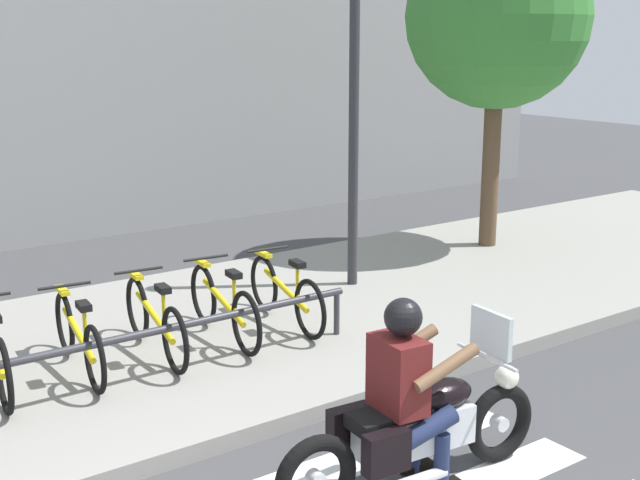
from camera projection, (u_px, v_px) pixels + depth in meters
sidewalk at (72, 366)px, 7.98m from camera, size 24.00×4.40×0.15m
crosswalk_stripe_4 at (360, 458)px, 6.40m from camera, size 2.80×0.40×0.01m
motorcycle at (416, 429)px, 5.88m from camera, size 2.20×0.69×1.20m
rider at (408, 383)px, 5.75m from camera, size 0.66×0.57×1.42m
bicycle_4 at (79, 337)px, 7.57m from camera, size 0.48×1.65×0.73m
bicycle_5 at (155, 320)px, 7.99m from camera, size 0.48×1.69×0.75m
bicycle_6 at (224, 305)px, 8.41m from camera, size 0.48×1.69×0.76m
bicycle_7 at (286, 293)px, 8.83m from camera, size 0.48×1.65×0.75m
bike_rack at (58, 355)px, 6.90m from camera, size 5.78×0.07×0.49m
street_lamp at (354, 97)px, 9.83m from camera, size 0.28×0.28×3.92m
tree_near_rack at (498, 17)px, 11.51m from camera, size 2.53×2.53×4.62m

